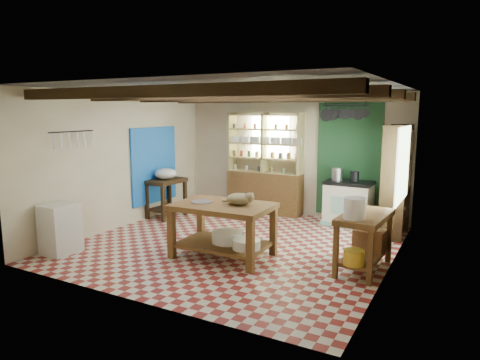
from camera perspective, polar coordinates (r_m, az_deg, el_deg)
The scene contains 30 objects.
floor at distance 7.37m, azimuth -0.60°, elevation -8.57°, with size 5.00×5.00×0.02m, color maroon.
ceiling at distance 7.02m, azimuth -0.64°, elevation 12.14°, with size 5.00×5.00×0.02m, color #49494E.
wall_back at distance 9.33m, azimuth 6.89°, elevation 3.38°, with size 5.00×0.04×2.60m, color beige.
wall_front at distance 5.07m, azimuth -14.52°, elevation -1.81°, with size 5.00×0.04×2.60m, color beige.
wall_left at distance 8.57m, azimuth -15.40°, elevation 2.59°, with size 0.04×5.00×2.60m, color beige.
wall_right at distance 6.27m, azimuth 19.77°, elevation 0.01°, with size 0.04×5.00×2.60m, color beige.
ceiling_beams at distance 7.02m, azimuth -0.64°, elevation 11.16°, with size 5.00×3.80×0.15m, color #322211.
blue_wall_patch at distance 9.24m, azimuth -11.35°, elevation 1.96°, with size 0.04×1.40×1.60m, color blue.
green_wall_patch at distance 8.92m, azimuth 14.30°, elevation 2.56°, with size 1.30×0.04×2.30m, color #1E4B28.
window_back at distance 9.47m, azimuth 4.07°, elevation 5.94°, with size 0.90×0.02×0.80m, color silver.
window_right at distance 7.24m, azimuth 20.89°, elevation 1.93°, with size 0.02×1.30×1.20m, color silver.
utensil_rail at distance 7.67m, azimuth -21.46°, elevation 5.13°, with size 0.06×0.90×0.28m, color black.
pot_rack at distance 8.46m, azimuth 13.84°, elevation 8.55°, with size 0.86×0.12×0.36m, color black.
shelving_unit at distance 9.39m, azimuth 3.32°, elevation 2.24°, with size 1.70×0.34×2.20m, color tan.
tall_rack at distance 8.10m, azimuth 20.11°, elevation -0.16°, with size 0.40×0.86×2.00m, color #322211.
work_table at distance 6.65m, azimuth -2.28°, elevation -6.72°, with size 1.47×0.98×0.84m, color brown.
stove at distance 8.72m, azimuth 14.25°, elevation -3.00°, with size 0.89×0.60×0.87m, color silver.
prep_table at distance 9.21m, azimuth -9.79°, elevation -2.39°, with size 0.55×0.81×0.82m, color #322211.
white_cabinet at distance 7.39m, azimuth -22.85°, elevation -5.99°, with size 0.44×0.53×0.79m, color silver.
right_counter at distance 6.35m, azimuth 16.20°, elevation -7.95°, with size 0.57×1.14×0.82m, color brown.
cat at distance 6.45m, azimuth -0.15°, elevation -2.56°, with size 0.40×0.30×0.18m, color #938256.
steel_tray at distance 6.67m, azimuth -5.14°, elevation -2.90°, with size 0.33×0.33×0.02m, color #B2B2BA.
basin_large at distance 6.70m, azimuth -1.69°, elevation -7.59°, with size 0.49×0.49×0.17m, color silver.
basin_small at distance 6.40m, azimuth 0.85°, elevation -8.51°, with size 0.42×0.42×0.15m, color silver.
kettle_left at distance 8.69m, azimuth 12.82°, elevation 0.78°, with size 0.22×0.22×0.25m, color #B2B2BA.
kettle_right at distance 8.60m, azimuth 15.04°, elevation 0.46°, with size 0.16×0.16×0.21m, color black.
enamel_bowl at distance 9.12m, azimuth -9.89°, elevation 0.84°, with size 0.46×0.46×0.23m, color silver.
white_bucket at distance 5.90m, azimuth 15.04°, elevation -3.68°, with size 0.29×0.29×0.29m, color silver.
wicker_basket at distance 6.64m, azimuth 16.91°, elevation -7.61°, with size 0.43×0.34×0.30m, color #94633B.
yellow_tub at distance 5.97m, azimuth 14.95°, elevation -9.93°, with size 0.28×0.28×0.20m, color gold.
Camera 1 is at (3.42, -6.13, 2.25)m, focal length 32.00 mm.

